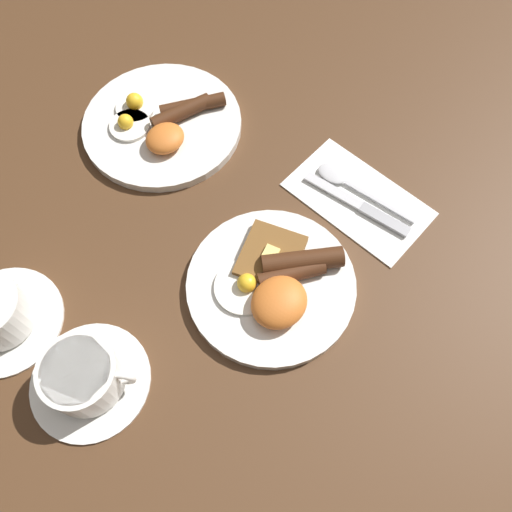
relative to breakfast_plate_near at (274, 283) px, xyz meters
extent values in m
plane|color=#4C301C|center=(0.00, 0.00, -0.02)|extent=(3.00, 3.00, 0.00)
cylinder|color=silver|center=(0.00, 0.00, -0.01)|extent=(0.24, 0.24, 0.01)
cylinder|color=white|center=(-0.03, 0.03, 0.00)|extent=(0.08, 0.08, 0.01)
sphere|color=yellow|center=(-0.03, 0.02, 0.01)|extent=(0.03, 0.03, 0.03)
ellipsoid|color=orange|center=(-0.02, -0.03, 0.02)|extent=(0.08, 0.07, 0.04)
cylinder|color=#442412|center=(0.05, -0.01, 0.01)|extent=(0.11, 0.09, 0.03)
cylinder|color=#462614|center=(0.02, -0.01, 0.01)|extent=(0.09, 0.07, 0.02)
cube|color=brown|center=(0.03, 0.03, 0.01)|extent=(0.11, 0.11, 0.01)
cube|color=#F4E072|center=(0.03, 0.03, 0.02)|extent=(0.03, 0.03, 0.01)
cylinder|color=silver|center=(0.09, 0.33, -0.01)|extent=(0.26, 0.26, 0.01)
cylinder|color=white|center=(0.05, 0.36, 0.00)|extent=(0.07, 0.07, 0.01)
sphere|color=yellow|center=(0.04, 0.36, 0.01)|extent=(0.03, 0.03, 0.03)
cylinder|color=white|center=(0.08, 0.38, 0.00)|extent=(0.06, 0.06, 0.01)
sphere|color=yellow|center=(0.08, 0.38, 0.01)|extent=(0.03, 0.03, 0.03)
ellipsoid|color=orange|center=(0.06, 0.29, 0.01)|extent=(0.06, 0.06, 0.03)
cylinder|color=#432412|center=(0.14, 0.31, 0.01)|extent=(0.10, 0.07, 0.02)
cylinder|color=#432412|center=(0.12, 0.31, 0.01)|extent=(0.10, 0.05, 0.02)
cylinder|color=silver|center=(-0.26, 0.08, -0.01)|extent=(0.15, 0.15, 0.01)
cylinder|color=silver|center=(-0.26, 0.08, 0.02)|extent=(0.10, 0.10, 0.06)
cylinder|color=#9E7047|center=(-0.26, 0.08, 0.05)|extent=(0.08, 0.08, 0.00)
torus|color=silver|center=(-0.23, 0.05, 0.02)|extent=(0.03, 0.04, 0.04)
cylinder|color=silver|center=(-0.29, 0.23, -0.01)|extent=(0.16, 0.16, 0.01)
cube|color=white|center=(0.20, 0.00, -0.01)|extent=(0.12, 0.21, 0.01)
cube|color=silver|center=(0.18, 0.04, -0.01)|extent=(0.03, 0.10, 0.00)
cube|color=#9E9EA3|center=(0.19, -0.05, -0.01)|extent=(0.03, 0.08, 0.01)
ellipsoid|color=silver|center=(0.20, 0.06, -0.01)|extent=(0.04, 0.05, 0.01)
cube|color=silver|center=(0.21, -0.02, -0.01)|extent=(0.02, 0.12, 0.00)
camera|label=1|loc=(-0.22, -0.17, 0.63)|focal=35.00mm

